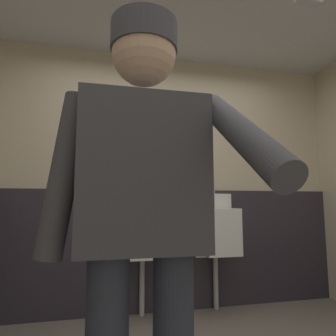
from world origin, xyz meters
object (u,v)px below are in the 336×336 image
urinal_middle (218,231)px  urinal_left (144,232)px  person (143,209)px  soap_dispenser (137,172)px

urinal_middle → urinal_left: bearing=180.0°
urinal_middle → person: (-1.01, -1.77, 0.25)m
urinal_middle → soap_dispenser: 1.00m
person → urinal_left: bearing=81.7°
urinal_left → urinal_middle: (0.75, 0.00, 0.00)m
soap_dispenser → urinal_middle: bearing=-8.5°
person → soap_dispenser: (0.20, 1.89, 0.34)m
urinal_middle → soap_dispenser: (-0.80, 0.12, 0.59)m
person → soap_dispenser: bearing=83.8°
urinal_middle → person: bearing=-119.6°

